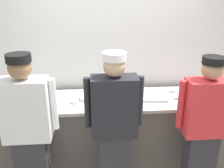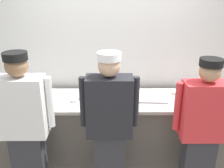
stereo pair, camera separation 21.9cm
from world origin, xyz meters
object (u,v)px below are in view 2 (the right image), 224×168
(plate_stack_front, at_px, (88,96))
(ramekin_red_sauce, at_px, (102,91))
(chef_far_right, at_px, (201,129))
(ramekin_yellow_sauce, at_px, (35,92))
(chef_near_left, at_px, (25,126))
(ramekin_orange_sauce, at_px, (176,92))
(sheet_tray, at_px, (145,98))
(mixing_bowl_steel, at_px, (14,97))
(chef_center, at_px, (109,125))
(squeeze_bottle_primary, at_px, (183,94))
(ramekin_green_sauce, at_px, (74,100))

(plate_stack_front, distance_m, ramekin_red_sauce, 0.24)
(chef_far_right, xyz_separation_m, ramekin_yellow_sauce, (-1.95, 0.85, 0.07))
(chef_near_left, height_order, ramekin_orange_sauce, chef_near_left)
(ramekin_orange_sauce, bearing_deg, sheet_tray, -159.96)
(chef_far_right, relative_size, mixing_bowl_steel, 5.04)
(chef_near_left, height_order, chef_center, chef_near_left)
(plate_stack_front, bearing_deg, ramekin_orange_sauce, 6.55)
(chef_near_left, relative_size, ramekin_yellow_sauce, 15.36)
(squeeze_bottle_primary, xyz_separation_m, ramekin_red_sauce, (-1.01, 0.26, -0.07))
(ramekin_yellow_sauce, bearing_deg, plate_stack_front, -12.65)
(chef_near_left, xyz_separation_m, ramekin_green_sauce, (0.43, 0.57, 0.03))
(ramekin_yellow_sauce, bearing_deg, ramekin_orange_sauce, -0.94)
(squeeze_bottle_primary, relative_size, ramekin_yellow_sauce, 1.92)
(ramekin_orange_sauce, bearing_deg, ramekin_yellow_sauce, 179.06)
(ramekin_orange_sauce, bearing_deg, mixing_bowl_steel, -173.86)
(ramekin_red_sauce, bearing_deg, squeeze_bottle_primary, -14.38)
(sheet_tray, relative_size, ramekin_red_sauce, 5.53)
(chef_center, height_order, ramekin_green_sauce, chef_center)
(chef_far_right, xyz_separation_m, plate_stack_front, (-1.23, 0.69, 0.07))
(chef_near_left, height_order, plate_stack_front, chef_near_left)
(chef_far_right, bearing_deg, sheet_tray, 126.68)
(chef_far_right, distance_m, plate_stack_front, 1.41)
(ramekin_red_sauce, bearing_deg, ramekin_orange_sauce, -2.05)
(plate_stack_front, xyz_separation_m, ramekin_green_sauce, (-0.16, -0.11, -0.00))
(chef_far_right, xyz_separation_m, ramekin_orange_sauce, (-0.07, 0.82, 0.07))
(ramekin_orange_sauce, bearing_deg, chef_center, -138.08)
(mixing_bowl_steel, xyz_separation_m, squeeze_bottle_primary, (2.09, -0.00, 0.04))
(chef_far_right, bearing_deg, ramekin_red_sauce, 140.95)
(squeeze_bottle_primary, height_order, ramekin_yellow_sauce, squeeze_bottle_primary)
(plate_stack_front, bearing_deg, squeeze_bottle_primary, -4.49)
(sheet_tray, xyz_separation_m, squeeze_bottle_primary, (0.45, -0.07, 0.09))
(mixing_bowl_steel, xyz_separation_m, sheet_tray, (1.64, 0.07, -0.05))
(ramekin_orange_sauce, bearing_deg, ramekin_red_sauce, 177.95)
(chef_center, xyz_separation_m, ramekin_yellow_sauce, (-1.00, 0.82, 0.04))
(mixing_bowl_steel, relative_size, sheet_tray, 0.61)
(ramekin_red_sauce, bearing_deg, ramekin_yellow_sauce, -179.71)
(mixing_bowl_steel, height_order, ramekin_green_sauce, mixing_bowl_steel)
(chef_center, height_order, ramekin_yellow_sauce, chef_center)
(chef_far_right, bearing_deg, ramekin_orange_sauce, 95.20)
(chef_far_right, height_order, ramekin_red_sauce, chef_far_right)
(chef_far_right, height_order, ramekin_green_sauce, chef_far_right)
(mixing_bowl_steel, xyz_separation_m, ramekin_green_sauce, (0.75, -0.02, -0.04))
(chef_far_right, bearing_deg, squeeze_bottle_primary, 94.14)
(ramekin_green_sauce, bearing_deg, chef_center, -51.45)
(chef_far_right, relative_size, sheet_tray, 3.06)
(chef_near_left, relative_size, ramekin_green_sauce, 17.19)
(chef_near_left, xyz_separation_m, mixing_bowl_steel, (-0.31, 0.58, 0.07))
(chef_far_right, relative_size, ramekin_green_sauce, 16.58)
(sheet_tray, bearing_deg, mixing_bowl_steel, -177.64)
(plate_stack_front, bearing_deg, ramekin_yellow_sauce, 167.35)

